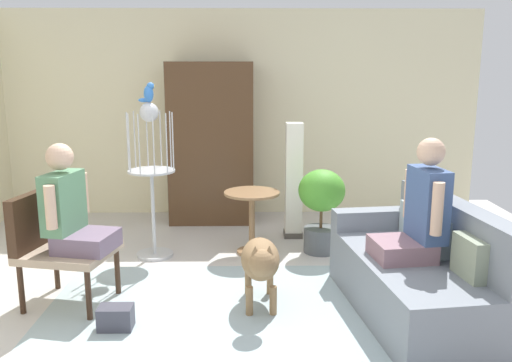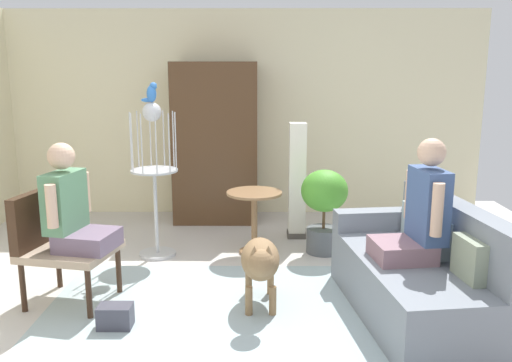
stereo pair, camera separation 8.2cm
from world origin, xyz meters
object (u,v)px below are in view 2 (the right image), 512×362
Objects in this scene: couch at (420,275)px; round_end_table at (254,211)px; armchair at (55,239)px; handbag at (115,316)px; potted_plant at (324,203)px; armoire_cabinet at (216,143)px; person_on_couch at (420,213)px; person_on_armchair at (72,208)px; dog at (260,261)px; column_lamp at (297,182)px; parrot at (152,93)px; bird_cage_stand at (154,172)px.

couch reaches higher than round_end_table.
armchair reaches higher than handbag.
round_end_table is at bearing -177.60° from potted_plant.
armchair is 2.62m from armoire_cabinet.
armoire_cabinet is (-1.69, 2.61, 0.15)m from person_on_couch.
person_on_armchair is 1.50m from dog.
person_on_couch is (-0.04, -0.03, 0.49)m from couch.
column_lamp is at bearing 56.02° from handbag.
couch is 0.49m from person_on_couch.
person_on_armchair is at bearing -150.20° from potted_plant.
armoire_cabinet is at bearing 69.22° from parrot.
armoire_cabinet is at bearing 69.08° from bird_cage_stand.
person_on_armchair reaches higher than round_end_table.
potted_plant is at bearing 110.14° from person_on_couch.
potted_plant is at bearing 111.96° from couch.
person_on_couch reaches higher than potted_plant.
parrot is (-0.96, -0.07, 1.17)m from round_end_table.
person_on_armchair is 0.97× the size of potted_plant.
parrot is 1.83m from column_lamp.
column_lamp reaches higher than potted_plant.
round_end_table is 0.50× the size of column_lamp.
round_end_table is at bearing -68.82° from armoire_cabinet.
parrot reaches higher than bird_cage_stand.
person_on_armchair is (-2.60, 0.22, -0.03)m from person_on_couch.
handbag is (-0.98, -1.60, -0.35)m from round_end_table.
round_end_table is (1.55, 1.13, -0.08)m from armchair.
dog is (1.45, -0.08, -0.39)m from person_on_armchair.
person_on_couch is 1.05× the size of potted_plant.
person_on_couch is at bearing 5.41° from handbag.
couch is 2.62m from bird_cage_stand.
armchair is 0.99× the size of person_on_couch.
armoire_cabinet is at bearing 68.92° from person_on_armchair.
armoire_cabinet reaches higher than column_lamp.
handbag is (-2.20, -0.21, -0.71)m from person_on_couch.
person_on_armchair is (-2.64, 0.20, 0.46)m from couch.
potted_plant is 1.72m from armoire_cabinet.
person_on_couch is 1.88m from round_end_table.
couch is 2.82m from armchair.
bird_cage_stand is at bearing 131.06° from dog.
potted_plant is (2.25, 1.16, -0.00)m from armchair.
couch is 2.69m from person_on_armchair.
armchair is 0.85m from handbag.
column_lamp reaches higher than couch.
dog is 0.70× the size of column_lamp.
round_end_table is 1.41m from armoire_cabinet.
parrot is at bearing -110.78° from armoire_cabinet.
person_on_armchair reaches higher than handbag.
round_end_table is 0.73m from column_lamp.
dog is at bearing -102.65° from column_lamp.
couch reaches higher than potted_plant.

